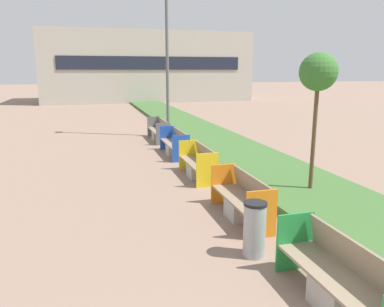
{
  "coord_description": "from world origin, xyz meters",
  "views": [
    {
      "loc": [
        -2.1,
        -0.41,
        3.09
      ],
      "look_at": [
        0.9,
        10.32,
        0.6
      ],
      "focal_mm": 35.0,
      "sensor_mm": 36.0,
      "label": 1
    }
  ],
  "objects_px": {
    "sapling_tree_near": "(318,74)",
    "bench_blue_frame": "(175,145)",
    "bench_yellow_frame": "(198,165)",
    "bench_green_frame": "(340,284)",
    "bench_grey_frame": "(159,132)",
    "bench_orange_frame": "(242,202)",
    "street_lamp_post": "(167,29)",
    "litter_bin": "(255,229)"
  },
  "relations": [
    {
      "from": "bench_yellow_frame",
      "to": "litter_bin",
      "type": "bearing_deg",
      "value": -95.3
    },
    {
      "from": "bench_green_frame",
      "to": "sapling_tree_near",
      "type": "distance_m",
      "value": 5.45
    },
    {
      "from": "bench_blue_frame",
      "to": "bench_orange_frame",
      "type": "bearing_deg",
      "value": -90.02
    },
    {
      "from": "street_lamp_post",
      "to": "bench_green_frame",
      "type": "bearing_deg",
      "value": -92.58
    },
    {
      "from": "bench_grey_frame",
      "to": "sapling_tree_near",
      "type": "xyz_separation_m",
      "value": [
        2.28,
        -8.45,
        2.62
      ]
    },
    {
      "from": "bench_blue_frame",
      "to": "bench_grey_frame",
      "type": "relative_size",
      "value": 0.96
    },
    {
      "from": "bench_grey_frame",
      "to": "street_lamp_post",
      "type": "bearing_deg",
      "value": 56.74
    },
    {
      "from": "bench_orange_frame",
      "to": "bench_grey_frame",
      "type": "bearing_deg",
      "value": 89.98
    },
    {
      "from": "street_lamp_post",
      "to": "bench_orange_frame",
      "type": "bearing_deg",
      "value": -93.39
    },
    {
      "from": "bench_orange_frame",
      "to": "sapling_tree_near",
      "type": "xyz_separation_m",
      "value": [
        2.28,
        0.96,
        2.62
      ]
    },
    {
      "from": "bench_grey_frame",
      "to": "litter_bin",
      "type": "height_order",
      "value": "litter_bin"
    },
    {
      "from": "bench_blue_frame",
      "to": "litter_bin",
      "type": "height_order",
      "value": "litter_bin"
    },
    {
      "from": "bench_orange_frame",
      "to": "litter_bin",
      "type": "xyz_separation_m",
      "value": [
        -0.45,
        -1.59,
        0.11
      ]
    },
    {
      "from": "bench_yellow_frame",
      "to": "sapling_tree_near",
      "type": "relative_size",
      "value": 0.56
    },
    {
      "from": "bench_yellow_frame",
      "to": "street_lamp_post",
      "type": "relative_size",
      "value": 0.22
    },
    {
      "from": "bench_green_frame",
      "to": "bench_yellow_frame",
      "type": "bearing_deg",
      "value": 90.02
    },
    {
      "from": "bench_yellow_frame",
      "to": "street_lamp_post",
      "type": "distance_m",
      "value": 8.45
    },
    {
      "from": "bench_orange_frame",
      "to": "street_lamp_post",
      "type": "height_order",
      "value": "street_lamp_post"
    },
    {
      "from": "bench_green_frame",
      "to": "litter_bin",
      "type": "relative_size",
      "value": 2.28
    },
    {
      "from": "bench_green_frame",
      "to": "bench_yellow_frame",
      "type": "distance_m",
      "value": 6.47
    },
    {
      "from": "bench_blue_frame",
      "to": "sapling_tree_near",
      "type": "xyz_separation_m",
      "value": [
        2.28,
        -5.32,
        2.62
      ]
    },
    {
      "from": "bench_yellow_frame",
      "to": "bench_blue_frame",
      "type": "relative_size",
      "value": 0.89
    },
    {
      "from": "bench_green_frame",
      "to": "sapling_tree_near",
      "type": "height_order",
      "value": "sapling_tree_near"
    },
    {
      "from": "litter_bin",
      "to": "street_lamp_post",
      "type": "distance_m",
      "value": 12.76
    },
    {
      "from": "bench_grey_frame",
      "to": "litter_bin",
      "type": "relative_size",
      "value": 2.43
    },
    {
      "from": "bench_orange_frame",
      "to": "street_lamp_post",
      "type": "relative_size",
      "value": 0.23
    },
    {
      "from": "bench_green_frame",
      "to": "bench_grey_frame",
      "type": "relative_size",
      "value": 0.94
    },
    {
      "from": "litter_bin",
      "to": "street_lamp_post",
      "type": "height_order",
      "value": "street_lamp_post"
    },
    {
      "from": "bench_grey_frame",
      "to": "sapling_tree_near",
      "type": "relative_size",
      "value": 0.66
    },
    {
      "from": "bench_grey_frame",
      "to": "litter_bin",
      "type": "xyz_separation_m",
      "value": [
        -0.45,
        -11.0,
        0.11
      ]
    },
    {
      "from": "bench_orange_frame",
      "to": "sapling_tree_near",
      "type": "distance_m",
      "value": 3.6
    },
    {
      "from": "bench_orange_frame",
      "to": "bench_yellow_frame",
      "type": "distance_m",
      "value": 3.22
    },
    {
      "from": "sapling_tree_near",
      "to": "bench_blue_frame",
      "type": "bearing_deg",
      "value": 113.17
    },
    {
      "from": "bench_yellow_frame",
      "to": "street_lamp_post",
      "type": "xyz_separation_m",
      "value": [
        0.61,
        7.12,
        4.52
      ]
    },
    {
      "from": "bench_green_frame",
      "to": "bench_orange_frame",
      "type": "bearing_deg",
      "value": 90.03
    },
    {
      "from": "bench_green_frame",
      "to": "bench_orange_frame",
      "type": "xyz_separation_m",
      "value": [
        -0.0,
        3.24,
        -0.0
      ]
    },
    {
      "from": "bench_yellow_frame",
      "to": "bench_orange_frame",
      "type": "bearing_deg",
      "value": -89.98
    },
    {
      "from": "litter_bin",
      "to": "bench_green_frame",
      "type": "bearing_deg",
      "value": -74.8
    },
    {
      "from": "bench_grey_frame",
      "to": "bench_yellow_frame",
      "type": "bearing_deg",
      "value": -90.04
    },
    {
      "from": "litter_bin",
      "to": "bench_orange_frame",
      "type": "bearing_deg",
      "value": 74.29
    },
    {
      "from": "litter_bin",
      "to": "sapling_tree_near",
      "type": "distance_m",
      "value": 4.5
    },
    {
      "from": "bench_grey_frame",
      "to": "sapling_tree_near",
      "type": "bearing_deg",
      "value": -74.94
    }
  ]
}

